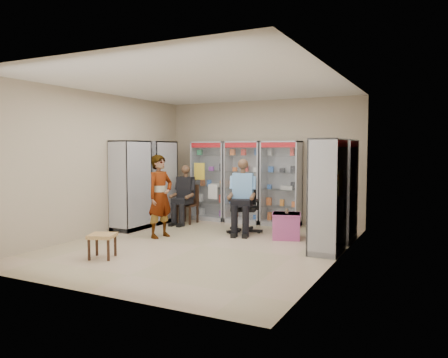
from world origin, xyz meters
The scene contains 18 objects.
floor centered at (0.00, 0.00, 0.00)m, with size 6.00×6.00×0.00m, color tan.
room_shell centered at (0.00, 0.00, 1.97)m, with size 5.02×6.02×3.01m.
cabinet_back_left centered at (-1.30, 2.73, 1.00)m, with size 0.90×0.50×2.00m, color #B6B9BE.
cabinet_back_mid centered at (-0.35, 2.73, 1.00)m, with size 0.90×0.50×2.00m, color #B7BABF.
cabinet_back_right centered at (0.60, 2.73, 1.00)m, with size 0.90×0.50×2.00m, color #ABAEB3.
cabinet_right_far centered at (2.23, 1.60, 1.00)m, with size 0.50×0.90×2.00m, color silver.
cabinet_right_near centered at (2.23, 0.50, 1.00)m, with size 0.50×0.90×2.00m, color silver.
cabinet_left_far centered at (-2.23, 1.80, 1.00)m, with size 0.50×0.90×2.00m, color silver.
cabinet_left_near centered at (-2.23, 0.70, 1.00)m, with size 0.50×0.90×2.00m, color silver.
wooden_chair centered at (-1.55, 2.00, 0.47)m, with size 0.42×0.42×0.94m, color #321B13.
seated_customer centered at (-1.55, 1.95, 0.67)m, with size 0.44×0.60×1.34m, color black, non-canonical shape.
office_chair centered at (0.18, 1.51, 0.59)m, with size 0.64×0.64×1.18m, color black.
seated_shopkeeper centered at (0.18, 1.46, 0.75)m, with size 0.49×0.69×1.50m, color #7297E2, non-canonical shape.
pink_trunk centered at (1.21, 1.32, 0.26)m, with size 0.54×0.52×0.52m, color #B1468F.
tea_glass centered at (1.21, 1.36, 0.57)m, with size 0.07×0.07×0.11m, color #552A07.
woven_stool_a centered at (1.85, 1.71, 0.22)m, with size 0.44×0.44×0.44m, color olive.
woven_stool_b centered at (-1.02, -1.56, 0.20)m, with size 0.41×0.41×0.41m, color #9E7042.
standing_man centered at (-1.15, 0.30, 0.85)m, with size 0.62×0.41×1.70m, color #949497.
Camera 1 is at (4.01, -7.05, 1.82)m, focal length 35.00 mm.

